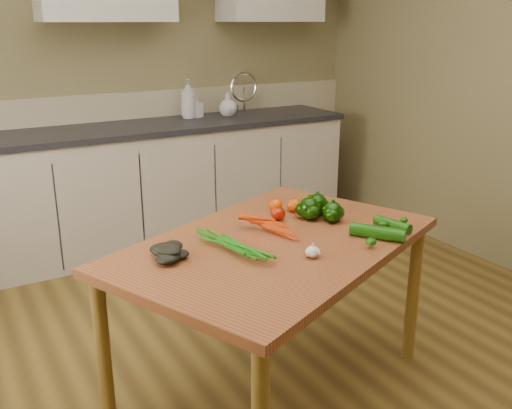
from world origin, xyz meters
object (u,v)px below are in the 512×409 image
(carrot_bunch, at_px, (259,231))
(tomato_a, at_px, (278,214))
(garlic_bulb, at_px, (313,252))
(tomato_b, at_px, (275,205))
(soap_bottle_a, at_px, (188,99))
(zucchini_a, at_px, (392,225))
(soap_bottle_b, at_px, (196,106))
(pepper_c, at_px, (333,212))
(soap_bottle_c, at_px, (228,104))
(tomato_c, at_px, (295,205))
(pepper_b, at_px, (317,205))
(pepper_a, at_px, (309,208))
(leafy_greens, at_px, (163,247))
(table, at_px, (275,258))
(zucchini_b, at_px, (378,232))

(carrot_bunch, height_order, tomato_a, carrot_bunch)
(garlic_bulb, relative_size, tomato_b, 0.78)
(soap_bottle_a, xyz_separation_m, zucchini_a, (-0.03, -2.28, -0.29))
(soap_bottle_b, bearing_deg, pepper_c, 156.19)
(soap_bottle_c, relative_size, tomato_c, 2.46)
(tomato_c, bearing_deg, tomato_b, 151.25)
(pepper_b, xyz_separation_m, zucchini_a, (0.17, -0.33, -0.03))
(pepper_a, bearing_deg, pepper_c, -49.82)
(tomato_b, relative_size, zucchini_a, 0.40)
(tomato_a, bearing_deg, pepper_b, -7.06)
(pepper_a, relative_size, tomato_a, 1.53)
(leafy_greens, bearing_deg, tomato_c, 16.14)
(pepper_c, bearing_deg, soap_bottle_a, 84.56)
(soap_bottle_b, relative_size, tomato_b, 2.34)
(soap_bottle_c, bearing_deg, tomato_b, -158.87)
(pepper_a, bearing_deg, tomato_c, 89.86)
(soap_bottle_c, xyz_separation_m, tomato_c, (-0.57, -1.80, -0.22))
(carrot_bunch, bearing_deg, tomato_c, 10.85)
(leafy_greens, bearing_deg, pepper_c, 0.81)
(zucchini_a, bearing_deg, soap_bottle_c, 81.32)
(leafy_greens, bearing_deg, soap_bottle_a, 63.88)
(soap_bottle_a, distance_m, soap_bottle_c, 0.32)
(table, distance_m, pepper_b, 0.41)
(soap_bottle_b, bearing_deg, carrot_bunch, 145.86)
(pepper_a, distance_m, tomato_b, 0.19)
(soap_bottle_c, bearing_deg, carrot_bunch, -162.44)
(soap_bottle_b, height_order, pepper_a, soap_bottle_b)
(soap_bottle_a, bearing_deg, tomato_a, -83.37)
(pepper_a, relative_size, zucchini_b, 0.45)
(soap_bottle_b, height_order, pepper_b, soap_bottle_b)
(soap_bottle_a, bearing_deg, soap_bottle_c, 7.83)
(leafy_greens, bearing_deg, tomato_b, 21.32)
(garlic_bulb, height_order, tomato_b, tomato_b)
(soap_bottle_c, distance_m, tomato_c, 1.90)
(tomato_b, bearing_deg, soap_bottle_b, 77.14)
(garlic_bulb, bearing_deg, tomato_c, 63.58)
(carrot_bunch, distance_m, zucchini_b, 0.50)
(pepper_b, bearing_deg, soap_bottle_a, 84.19)
(soap_bottle_a, height_order, pepper_a, soap_bottle_a)
(tomato_c, bearing_deg, soap_bottle_a, 81.82)
(tomato_a, relative_size, zucchini_b, 0.29)
(table, xyz_separation_m, tomato_c, (0.28, 0.27, 0.11))
(table, height_order, soap_bottle_a, soap_bottle_a)
(zucchini_b, bearing_deg, carrot_bunch, 150.40)
(carrot_bunch, relative_size, pepper_a, 2.46)
(soap_bottle_a, bearing_deg, leafy_greens, -97.74)
(soap_bottle_a, height_order, pepper_c, soap_bottle_a)
(soap_bottle_c, bearing_deg, pepper_a, -155.07)
(table, distance_m, leafy_greens, 0.49)
(tomato_b, xyz_separation_m, zucchini_b, (0.19, -0.51, -0.00))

